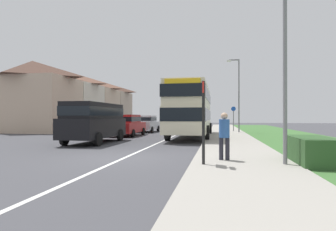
% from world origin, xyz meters
% --- Properties ---
extents(ground_plane, '(120.00, 120.00, 0.00)m').
position_xyz_m(ground_plane, '(0.00, 0.00, 0.00)').
color(ground_plane, '#424247').
extents(lane_marking_centre, '(0.14, 60.00, 0.01)m').
position_xyz_m(lane_marking_centre, '(0.00, 8.00, 0.00)').
color(lane_marking_centre, silver).
rests_on(lane_marking_centre, ground_plane).
extents(pavement_near_side, '(3.20, 68.00, 0.12)m').
position_xyz_m(pavement_near_side, '(4.20, 6.00, 0.06)').
color(pavement_near_side, '#9E998E').
rests_on(pavement_near_side, ground_plane).
extents(grass_verge_seaward, '(6.00, 68.00, 0.08)m').
position_xyz_m(grass_verge_seaward, '(8.50, 6.00, 0.04)').
color(grass_verge_seaward, '#3D6B33').
rests_on(grass_verge_seaward, ground_plane).
extents(roadside_hedge, '(1.10, 2.43, 0.90)m').
position_xyz_m(roadside_hedge, '(6.30, -0.59, 0.45)').
color(roadside_hedge, '#2D5128').
rests_on(roadside_hedge, ground_plane).
extents(double_decker_bus, '(2.80, 10.68, 3.70)m').
position_xyz_m(double_decker_bus, '(1.49, 10.55, 2.14)').
color(double_decker_bus, beige).
rests_on(double_decker_bus, ground_plane).
extents(parked_van_black, '(2.11, 5.30, 2.31)m').
position_xyz_m(parked_van_black, '(-3.65, 5.28, 1.37)').
color(parked_van_black, black).
rests_on(parked_van_black, ground_plane).
extents(parked_car_red, '(2.01, 4.57, 1.68)m').
position_xyz_m(parked_car_red, '(-3.69, 11.17, 0.93)').
color(parked_car_red, '#B21E1E').
rests_on(parked_car_red, ground_plane).
extents(parked_car_silver, '(1.87, 4.47, 1.64)m').
position_xyz_m(parked_car_silver, '(-3.53, 16.70, 0.90)').
color(parked_car_silver, '#B7B7BC').
rests_on(parked_car_silver, ground_plane).
extents(pedestrian_at_stop, '(0.34, 0.34, 1.67)m').
position_xyz_m(pedestrian_at_stop, '(3.63, -0.59, 0.98)').
color(pedestrian_at_stop, '#23232D').
rests_on(pedestrian_at_stop, ground_plane).
extents(bus_stop_sign, '(0.09, 0.52, 2.60)m').
position_xyz_m(bus_stop_sign, '(3.00, -1.54, 1.54)').
color(bus_stop_sign, black).
rests_on(bus_stop_sign, ground_plane).
extents(cycle_route_sign, '(0.44, 0.08, 2.52)m').
position_xyz_m(cycle_route_sign, '(4.91, 17.97, 1.43)').
color(cycle_route_sign, slate).
rests_on(cycle_route_sign, ground_plane).
extents(street_lamp_near, '(1.14, 0.20, 8.18)m').
position_xyz_m(street_lamp_near, '(5.30, -1.10, 4.65)').
color(street_lamp_near, slate).
rests_on(street_lamp_near, ground_plane).
extents(street_lamp_mid, '(1.14, 0.20, 6.77)m').
position_xyz_m(street_lamp_mid, '(5.19, 16.11, 3.92)').
color(street_lamp_mid, slate).
rests_on(street_lamp_mid, ground_plane).
extents(house_terrace_far_side, '(7.97, 22.89, 7.09)m').
position_xyz_m(house_terrace_far_side, '(-14.76, 23.43, 3.55)').
color(house_terrace_far_side, '#C1A88E').
rests_on(house_terrace_far_side, ground_plane).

